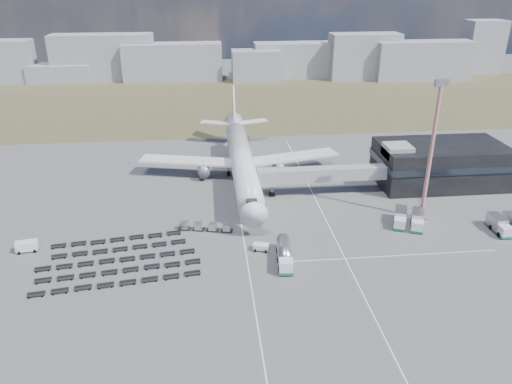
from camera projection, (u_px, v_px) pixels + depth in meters
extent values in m
plane|color=#565659|center=(254.00, 241.00, 97.31)|extent=(420.00, 420.00, 0.00)
cube|color=#47402A|center=(227.00, 102.00, 196.95)|extent=(420.00, 90.00, 0.01)
cube|color=silver|center=(242.00, 230.00, 101.65)|extent=(0.25, 110.00, 0.01)
cube|color=silver|center=(329.00, 225.00, 103.34)|extent=(0.25, 110.00, 0.01)
cube|color=silver|center=(393.00, 256.00, 92.40)|extent=(40.00, 0.25, 0.01)
cube|color=black|center=(440.00, 164.00, 121.48)|extent=(30.00, 16.00, 10.00)
cube|color=#262D38|center=(441.00, 159.00, 120.99)|extent=(30.40, 16.40, 1.60)
cube|color=#939399|center=(398.00, 151.00, 116.69)|extent=(6.00, 6.00, 3.00)
cube|color=#939399|center=(323.00, 174.00, 115.47)|extent=(29.80, 3.00, 3.00)
cube|color=#939399|center=(266.00, 177.00, 113.76)|extent=(4.00, 3.60, 3.40)
cylinder|color=slate|center=(272.00, 186.00, 115.41)|extent=(0.70, 0.70, 5.10)
cylinder|color=black|center=(272.00, 194.00, 116.27)|extent=(1.40, 0.90, 1.40)
cylinder|color=white|center=(242.00, 161.00, 122.29)|extent=(5.60, 48.00, 5.60)
cone|color=white|center=(252.00, 209.00, 98.29)|extent=(5.60, 5.00, 5.60)
cone|color=white|center=(235.00, 125.00, 147.33)|extent=(5.60, 8.00, 5.60)
cube|color=black|center=(252.00, 201.00, 99.77)|extent=(2.20, 2.00, 0.80)
cube|color=white|center=(189.00, 161.00, 126.10)|extent=(25.59, 11.38, 0.50)
cube|color=white|center=(291.00, 157.00, 128.54)|extent=(25.59, 11.38, 0.50)
cylinder|color=slate|center=(204.00, 169.00, 125.32)|extent=(3.00, 5.00, 3.00)
cylinder|color=slate|center=(278.00, 166.00, 127.10)|extent=(3.00, 5.00, 3.00)
cube|color=white|center=(216.00, 123.00, 148.46)|extent=(9.49, 5.63, 0.35)
cube|color=white|center=(253.00, 122.00, 149.49)|extent=(9.49, 5.63, 0.35)
cube|color=white|center=(234.00, 104.00, 147.69)|extent=(0.50, 9.06, 11.45)
cylinder|color=slate|center=(250.00, 215.00, 104.94)|extent=(0.50, 0.50, 2.50)
cylinder|color=slate|center=(229.00, 171.00, 127.29)|extent=(0.60, 0.60, 2.50)
cylinder|color=slate|center=(253.00, 170.00, 127.89)|extent=(0.60, 0.60, 2.50)
cylinder|color=black|center=(250.00, 218.00, 105.25)|extent=(0.50, 1.20, 1.20)
cube|color=#9598A2|center=(60.00, 73.00, 230.23)|extent=(28.13, 12.00, 8.02)
cube|color=#9598A2|center=(103.00, 57.00, 230.82)|extent=(46.24, 12.00, 20.86)
cube|color=#9598A2|center=(173.00, 62.00, 231.27)|extent=(45.22, 12.00, 16.85)
cube|color=#9598A2|center=(256.00, 66.00, 231.06)|extent=(22.24, 12.00, 13.94)
cube|color=#9598A2|center=(304.00, 60.00, 238.61)|extent=(47.55, 12.00, 16.16)
cube|color=#9598A2|center=(364.00, 56.00, 233.64)|extent=(32.26, 12.00, 20.81)
cube|color=#9598A2|center=(423.00, 60.00, 232.99)|extent=(45.12, 12.00, 17.59)
cube|color=#9598A2|center=(483.00, 47.00, 247.08)|extent=(17.96, 12.00, 25.19)
cube|color=white|center=(286.00, 266.00, 86.58)|extent=(2.61, 2.61, 2.30)
cube|color=#136E51|center=(286.00, 271.00, 86.96)|extent=(2.72, 2.72, 0.50)
cylinder|color=#B2B2B7|center=(284.00, 249.00, 90.86)|extent=(3.16, 7.70, 2.50)
cube|color=slate|center=(284.00, 255.00, 91.34)|extent=(3.06, 7.69, 0.35)
cylinder|color=black|center=(284.00, 260.00, 90.08)|extent=(2.69, 1.33, 1.10)
cube|color=white|center=(261.00, 247.00, 93.96)|extent=(3.19, 2.33, 1.33)
cube|color=white|center=(27.00, 246.00, 93.46)|extent=(4.14, 2.37, 2.12)
cube|color=white|center=(251.00, 167.00, 128.26)|extent=(3.13, 6.90, 3.14)
cube|color=#136E51|center=(251.00, 172.00, 128.80)|extent=(3.25, 7.02, 0.51)
cube|color=white|center=(400.00, 224.00, 101.15)|extent=(2.98, 2.92, 2.20)
cube|color=#136E51|center=(399.00, 228.00, 101.50)|extent=(3.11, 3.06, 0.45)
cube|color=#B2B2B7|center=(401.00, 215.00, 104.03)|extent=(4.01, 5.17, 2.60)
cube|color=white|center=(417.00, 226.00, 100.23)|extent=(2.98, 2.92, 2.20)
cube|color=#136E51|center=(416.00, 230.00, 100.59)|extent=(3.11, 3.06, 0.45)
cube|color=#B2B2B7|center=(418.00, 217.00, 103.12)|extent=(4.01, 5.17, 2.60)
cube|color=white|center=(506.00, 232.00, 98.20)|extent=(2.31, 2.22, 2.17)
cube|color=#136E51|center=(505.00, 235.00, 98.55)|extent=(2.41, 2.32, 0.44)
cube|color=#B2B2B7|center=(497.00, 222.00, 101.17)|extent=(2.46, 4.58, 2.56)
cube|color=black|center=(184.00, 228.00, 101.57)|extent=(2.61, 1.91, 0.16)
cube|color=#B2B2B7|center=(184.00, 225.00, 101.25)|extent=(1.72, 1.72, 1.36)
cube|color=black|center=(198.00, 229.00, 101.30)|extent=(2.61, 1.91, 0.16)
cube|color=#B2B2B7|center=(198.00, 226.00, 100.98)|extent=(1.72, 1.72, 1.36)
cube|color=black|center=(213.00, 230.00, 101.03)|extent=(2.61, 1.91, 0.16)
cube|color=#B2B2B7|center=(212.00, 226.00, 100.71)|extent=(1.72, 1.72, 1.36)
cube|color=black|center=(227.00, 230.00, 100.76)|extent=(2.61, 1.91, 0.16)
cube|color=#B2B2B7|center=(227.00, 227.00, 100.45)|extent=(1.72, 1.72, 1.36)
cube|color=black|center=(117.00, 283.00, 83.97)|extent=(29.08, 5.36, 0.66)
cube|color=black|center=(117.00, 271.00, 87.36)|extent=(29.08, 5.36, 0.66)
cube|color=black|center=(117.00, 259.00, 90.74)|extent=(29.08, 5.36, 0.66)
cube|color=black|center=(117.00, 249.00, 94.13)|extent=(25.47, 4.86, 0.66)
cube|color=black|center=(118.00, 239.00, 97.51)|extent=(25.47, 4.86, 0.66)
cylinder|color=#AC281B|center=(431.00, 155.00, 100.51)|extent=(0.80, 0.80, 28.49)
cube|color=slate|center=(442.00, 83.00, 94.48)|extent=(2.78, 0.88, 1.37)
cube|color=#565659|center=(421.00, 217.00, 106.32)|extent=(2.28, 2.28, 0.34)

